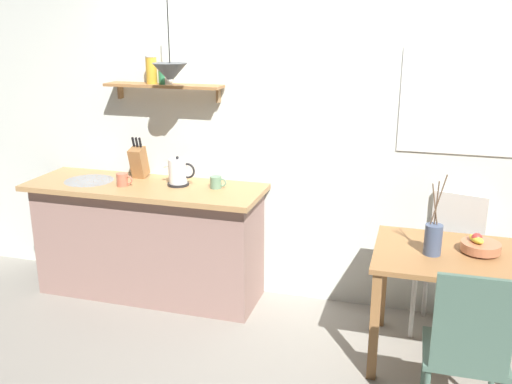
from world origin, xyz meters
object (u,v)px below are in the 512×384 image
object	(u,v)px
coffee_mug_by_sink	(123,180)
coffee_mug_spare	(216,182)
dining_chair_near	(467,348)
pendant_lamp	(170,73)
dining_chair_far	(452,258)
electric_kettle	(178,172)
knife_block	(139,162)
fruit_bowl	(480,246)
dining_table	(453,271)
twig_vase	(433,239)

from	to	relation	value
coffee_mug_by_sink	coffee_mug_spare	distance (m)	0.71
dining_chair_near	pendant_lamp	bearing A→B (deg)	153.63
dining_chair_far	coffee_mug_by_sink	xyz separation A→B (m)	(-2.40, -0.20, 0.43)
dining_chair_far	electric_kettle	world-z (taller)	electric_kettle
electric_kettle	knife_block	size ratio (longest dim) A/B	0.74
coffee_mug_spare	pendant_lamp	bearing A→B (deg)	-157.70
coffee_mug_spare	fruit_bowl	bearing A→B (deg)	-9.40
dining_table	electric_kettle	size ratio (longest dim) A/B	3.95
dining_table	coffee_mug_spare	world-z (taller)	coffee_mug_spare
dining_chair_far	pendant_lamp	xyz separation A→B (m)	(-1.99, -0.17, 1.23)
electric_kettle	dining_chair_far	bearing A→B (deg)	1.79
electric_kettle	coffee_mug_spare	size ratio (longest dim) A/B	1.97
dining_chair_near	dining_chair_far	xyz separation A→B (m)	(-0.03, 1.17, -0.00)
dining_table	dining_chair_near	size ratio (longest dim) A/B	0.99
dining_table	electric_kettle	bearing A→B (deg)	169.76
fruit_bowl	knife_block	xyz separation A→B (m)	(-2.51, 0.40, 0.26)
electric_kettle	fruit_bowl	bearing A→B (deg)	-7.91
dining_chair_far	electric_kettle	size ratio (longest dim) A/B	3.96
fruit_bowl	electric_kettle	xyz separation A→B (m)	(-2.13, 0.30, 0.23)
dining_chair_near	knife_block	world-z (taller)	knife_block
fruit_bowl	coffee_mug_by_sink	xyz separation A→B (m)	(-2.53, 0.16, 0.18)
dining_chair_near	coffee_mug_spare	size ratio (longest dim) A/B	7.84
dining_chair_near	dining_chair_far	distance (m)	1.17
coffee_mug_spare	electric_kettle	bearing A→B (deg)	-178.69
fruit_bowl	coffee_mug_spare	world-z (taller)	coffee_mug_spare
pendant_lamp	knife_block	bearing A→B (deg)	152.17
dining_chair_far	twig_vase	world-z (taller)	twig_vase
knife_block	coffee_mug_spare	size ratio (longest dim) A/B	2.65
dining_chair_near	electric_kettle	world-z (taller)	electric_kettle
electric_kettle	twig_vase	bearing A→B (deg)	-12.34
coffee_mug_spare	coffee_mug_by_sink	bearing A→B (deg)	-168.45
twig_vase	electric_kettle	size ratio (longest dim) A/B	2.05
dining_chair_near	fruit_bowl	bearing A→B (deg)	83.33
fruit_bowl	coffee_mug_by_sink	size ratio (longest dim) A/B	1.86
fruit_bowl	dining_chair_far	bearing A→B (deg)	109.73
dining_chair_far	electric_kettle	distance (m)	2.06
knife_block	pendant_lamp	distance (m)	0.85
pendant_lamp	dining_table	bearing A→B (deg)	-7.26
dining_chair_far	coffee_mug_by_sink	distance (m)	2.45
dining_table	dining_chair_near	bearing A→B (deg)	-86.42
dining_chair_far	pendant_lamp	bearing A→B (deg)	-175.08
knife_block	coffee_mug_by_sink	size ratio (longest dim) A/B	2.60
electric_kettle	coffee_mug_by_sink	size ratio (longest dim) A/B	1.93
pendant_lamp	dining_chair_far	bearing A→B (deg)	4.92
dining_chair_near	twig_vase	xyz separation A→B (m)	(-0.19, 0.70, 0.30)
electric_kettle	coffee_mug_spare	world-z (taller)	electric_kettle
dining_chair_far	coffee_mug_by_sink	world-z (taller)	coffee_mug_by_sink
dining_table	coffee_mug_spare	bearing A→B (deg)	167.77
dining_chair_near	coffee_mug_spare	xyz separation A→B (m)	(-1.74, 1.12, 0.42)
dining_chair_far	coffee_mug_spare	bearing A→B (deg)	-178.13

